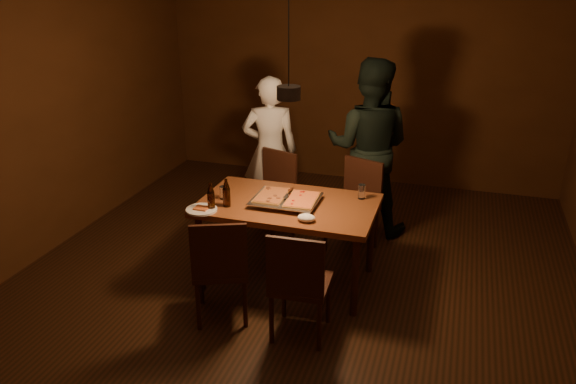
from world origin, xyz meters
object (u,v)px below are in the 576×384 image
(dining_table, at_px, (288,211))
(diner_white, at_px, (270,151))
(chair_near_right, at_px, (298,277))
(pizza_tray, at_px, (286,201))
(beer_bottle_b, at_px, (226,193))
(beer_bottle_a, at_px, (211,196))
(plate_slice, at_px, (201,209))
(chair_near_left, at_px, (220,261))
(chair_far_left, at_px, (274,187))
(chair_far_right, at_px, (357,197))
(diner_dark, at_px, (368,147))
(pendant_lamp, at_px, (289,91))

(dining_table, xyz_separation_m, diner_white, (-0.57, 1.17, 0.12))
(dining_table, height_order, chair_near_right, chair_near_right)
(pizza_tray, bearing_deg, beer_bottle_b, -154.79)
(chair_near_right, relative_size, beer_bottle_a, 2.06)
(plate_slice, relative_size, diner_white, 0.16)
(chair_near_left, bearing_deg, beer_bottle_b, 84.65)
(dining_table, bearing_deg, chair_far_left, 116.58)
(dining_table, height_order, beer_bottle_a, beer_bottle_a)
(chair_far_left, height_order, chair_far_right, same)
(diner_dark, bearing_deg, chair_far_right, 88.66)
(chair_far_left, distance_m, chair_near_right, 1.80)
(chair_near_right, relative_size, diner_white, 0.30)
(chair_far_right, relative_size, diner_white, 0.34)
(beer_bottle_b, bearing_deg, diner_dark, 58.24)
(plate_slice, bearing_deg, beer_bottle_a, 32.76)
(pizza_tray, distance_m, diner_dark, 1.39)
(dining_table, xyz_separation_m, beer_bottle_a, (-0.56, -0.32, 0.19))
(plate_slice, bearing_deg, chair_near_left, -50.01)
(dining_table, relative_size, plate_slice, 5.78)
(diner_dark, bearing_deg, chair_near_left, 69.92)
(pendant_lamp, bearing_deg, diner_dark, 75.93)
(beer_bottle_a, bearing_deg, plate_slice, -147.24)
(dining_table, bearing_deg, beer_bottle_a, -150.23)
(dining_table, distance_m, chair_far_left, 0.94)
(dining_table, xyz_separation_m, plate_slice, (-0.63, -0.37, 0.08))
(diner_dark, bearing_deg, beer_bottle_a, 57.82)
(chair_far_left, height_order, beer_bottle_a, beer_bottle_a)
(chair_far_left, distance_m, diner_white, 0.45)
(diner_white, bearing_deg, dining_table, 97.14)
(chair_far_right, bearing_deg, diner_white, 1.37)
(chair_near_left, xyz_separation_m, beer_bottle_b, (-0.16, 0.54, 0.33))
(beer_bottle_b, distance_m, diner_white, 1.40)
(chair_far_right, distance_m, diner_dark, 0.59)
(chair_far_left, distance_m, chair_far_right, 0.86)
(beer_bottle_b, height_order, diner_dark, diner_dark)
(plate_slice, bearing_deg, chair_far_right, 47.78)
(chair_far_left, xyz_separation_m, pendant_lamp, (0.50, -1.07, 1.22))
(plate_slice, bearing_deg, pendant_lamp, 10.17)
(beer_bottle_b, relative_size, pendant_lamp, 0.22)
(diner_dark, bearing_deg, diner_white, 6.53)
(chair_near_right, bearing_deg, beer_bottle_b, 141.07)
(chair_far_right, distance_m, chair_near_left, 1.75)
(chair_far_left, bearing_deg, diner_dark, -134.22)
(pizza_tray, height_order, beer_bottle_b, beer_bottle_b)
(beer_bottle_b, distance_m, pendant_lamp, 1.05)
(chair_near_right, height_order, pendant_lamp, pendant_lamp)
(beer_bottle_a, xyz_separation_m, pendant_lamp, (0.64, 0.08, 0.89))
(dining_table, relative_size, diner_white, 0.94)
(chair_near_left, bearing_deg, dining_table, 45.98)
(dining_table, distance_m, diner_dark, 1.38)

